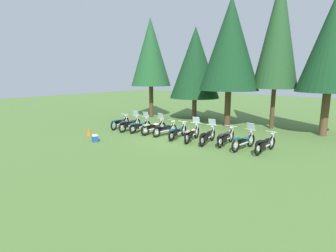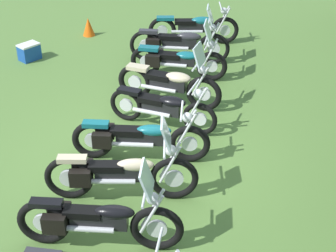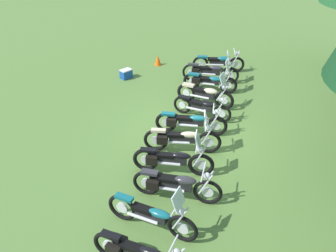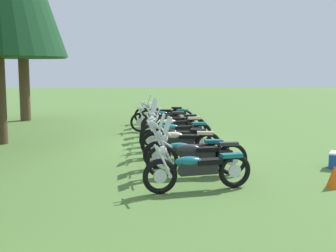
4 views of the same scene
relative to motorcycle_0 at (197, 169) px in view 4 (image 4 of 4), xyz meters
The scene contains 13 objects.
ground_plane 5.34m from the motorcycle_0, ahead, with size 80.00×80.00×0.00m, color #547A38.
motorcycle_0 is the anchor object (origin of this frame).
motorcycle_1 1.20m from the motorcycle_0, ahead, with size 0.76×2.37×1.38m.
motorcycle_2 2.04m from the motorcycle_0, ahead, with size 0.66×2.18×1.35m.
motorcycle_3 3.27m from the motorcycle_0, ahead, with size 0.71×2.22×1.38m.
motorcycle_4 4.19m from the motorcycle_0, ahead, with size 0.61×2.14×0.98m.
motorcycle_5 5.31m from the motorcycle_0, ahead, with size 0.77×2.35×1.01m.
motorcycle_6 6.38m from the motorcycle_0, ahead, with size 0.89×2.31×1.39m.
motorcycle_7 7.44m from the motorcycle_0, ahead, with size 0.74×2.28×1.38m.
motorcycle_8 8.43m from the motorcycle_0, ahead, with size 0.78×2.32×1.02m.
motorcycle_9 9.59m from the motorcycle_0, ahead, with size 0.68×2.28×1.38m.
motorcycle_10 10.67m from the motorcycle_0, ahead, with size 0.65×2.30×1.02m.
traffic_cone 2.84m from the motorcycle_0, 88.80° to the right, with size 0.32×0.32×0.48m, color #EA590F.
Camera 4 is at (-14.04, 0.89, 2.47)m, focal length 47.81 mm.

